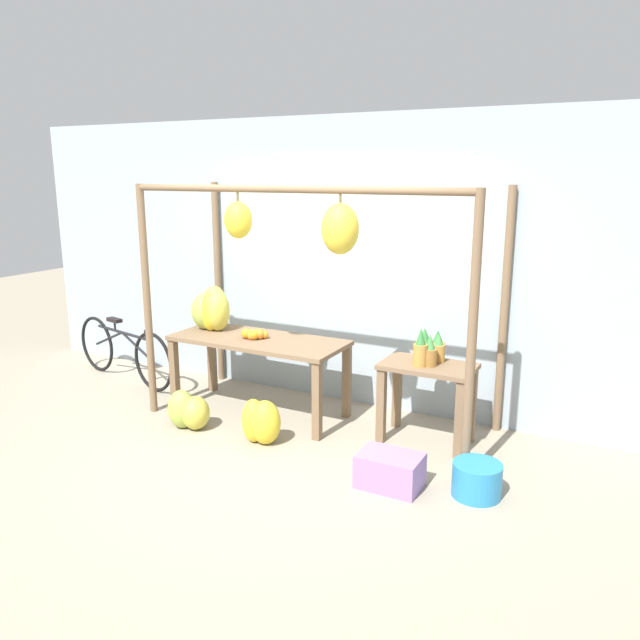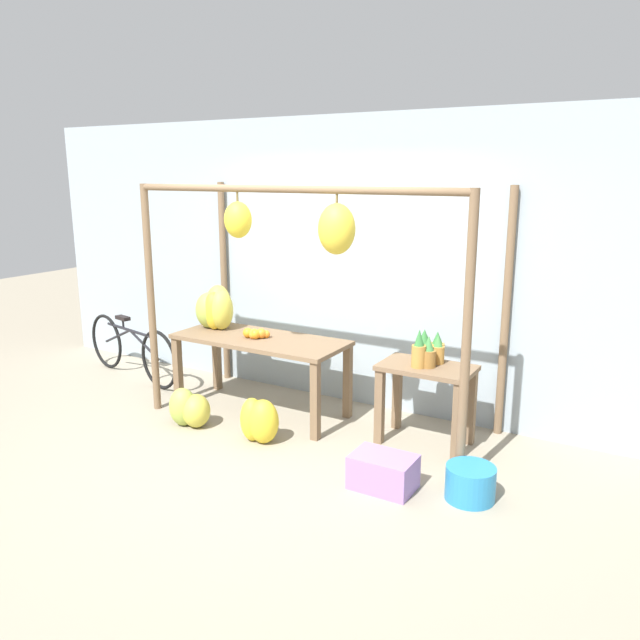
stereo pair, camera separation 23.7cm
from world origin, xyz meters
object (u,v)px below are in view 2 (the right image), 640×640
object	(u,v)px
fruit_crate_white	(383,472)
parked_bicycle	(131,348)
pineapple_cluster	(428,350)
banana_pile_on_table	(216,309)
banana_pile_ground_right	(259,421)
orange_pile	(256,334)
banana_pile_ground_left	(190,409)
blue_bucket	(470,483)

from	to	relation	value
fruit_crate_white	parked_bicycle	distance (m)	3.63
pineapple_cluster	parked_bicycle	size ratio (longest dim) A/B	0.21
fruit_crate_white	parked_bicycle	world-z (taller)	parked_bicycle
banana_pile_on_table	banana_pile_ground_right	size ratio (longest dim) A/B	1.17
orange_pile	fruit_crate_white	bearing A→B (deg)	-24.03
parked_bicycle	orange_pile	bearing A→B (deg)	-4.44
banana_pile_on_table	banana_pile_ground_left	world-z (taller)	banana_pile_on_table
orange_pile	banana_pile_ground_left	bearing A→B (deg)	-120.16
fruit_crate_white	blue_bucket	xyz separation A→B (m)	(0.60, 0.16, -0.00)
orange_pile	banana_pile_ground_right	xyz separation A→B (m)	(0.41, -0.55, -0.59)
blue_bucket	banana_pile_ground_left	bearing A→B (deg)	-179.93
parked_bicycle	banana_pile_ground_right	bearing A→B (deg)	-17.05
parked_bicycle	banana_pile_on_table	bearing A→B (deg)	-1.08
orange_pile	pineapple_cluster	xyz separation A→B (m)	(1.63, 0.21, 0.02)
orange_pile	pineapple_cluster	distance (m)	1.64
banana_pile_on_table	banana_pile_ground_left	bearing A→B (deg)	-71.24
banana_pile_on_table	parked_bicycle	xyz separation A→B (m)	(-1.27, 0.02, -0.60)
fruit_crate_white	parked_bicycle	bearing A→B (deg)	165.82
orange_pile	fruit_crate_white	size ratio (longest dim) A/B	0.52
banana_pile_on_table	orange_pile	world-z (taller)	banana_pile_on_table
orange_pile	banana_pile_ground_right	world-z (taller)	orange_pile
banana_pile_ground_right	parked_bicycle	world-z (taller)	parked_bicycle
banana_pile_ground_left	parked_bicycle	size ratio (longest dim) A/B	0.27
banana_pile_ground_left	banana_pile_ground_right	xyz separation A→B (m)	(0.75, 0.04, 0.03)
banana_pile_ground_left	blue_bucket	xyz separation A→B (m)	(2.61, 0.00, -0.04)
banana_pile_on_table	banana_pile_ground_left	xyz separation A→B (m)	(0.24, -0.70, -0.77)
banana_pile_ground_left	fruit_crate_white	xyz separation A→B (m)	(2.01, -0.16, -0.04)
banana_pile_on_table	fruit_crate_white	distance (m)	2.54
banana_pile_ground_left	pineapple_cluster	bearing A→B (deg)	21.97
pineapple_cluster	fruit_crate_white	bearing A→B (deg)	-87.55
banana_pile_on_table	pineapple_cluster	xyz separation A→B (m)	(2.21, 0.09, -0.13)
banana_pile_on_table	parked_bicycle	world-z (taller)	banana_pile_on_table
banana_pile_on_table	blue_bucket	xyz separation A→B (m)	(2.85, -0.70, -0.82)
banana_pile_on_table	fruit_crate_white	world-z (taller)	banana_pile_on_table
pineapple_cluster	blue_bucket	distance (m)	1.23
banana_pile_ground_right	parked_bicycle	distance (m)	2.36
pineapple_cluster	banana_pile_ground_right	bearing A→B (deg)	-148.20
banana_pile_ground_right	banana_pile_on_table	bearing A→B (deg)	145.92
fruit_crate_white	blue_bucket	size ratio (longest dim) A/B	1.30
parked_bicycle	pineapple_cluster	bearing A→B (deg)	1.11
pineapple_cluster	fruit_crate_white	size ratio (longest dim) A/B	0.79
banana_pile_ground_right	blue_bucket	bearing A→B (deg)	-1.02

